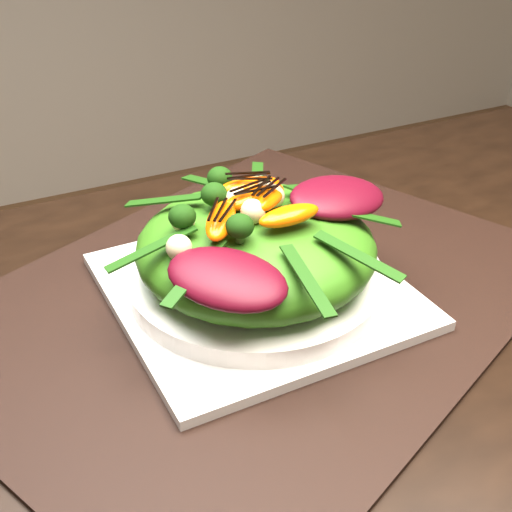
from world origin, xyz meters
name	(u,v)px	position (x,y,z in m)	size (l,w,h in m)	color
placemat	(256,296)	(-0.25, 0.17, 0.75)	(0.54, 0.41, 0.00)	black
plate_base	(256,290)	(-0.25, 0.17, 0.76)	(0.25, 0.25, 0.01)	silver
salad_bowl	(256,278)	(-0.25, 0.17, 0.77)	(0.23, 0.23, 0.02)	white
lettuce_mound	(256,247)	(-0.25, 0.17, 0.81)	(0.21, 0.21, 0.07)	#377014
radicchio_leaf	(338,197)	(-0.17, 0.16, 0.84)	(0.10, 0.06, 0.02)	#410612
orange_segment	(227,207)	(-0.27, 0.17, 0.85)	(0.06, 0.02, 0.01)	#F55404
broccoli_floret	(188,206)	(-0.30, 0.18, 0.85)	(0.03, 0.03, 0.03)	black
macadamia_nut	(288,212)	(-0.23, 0.14, 0.85)	(0.02, 0.02, 0.02)	#C7B98C
balsamic_drizzle	(227,199)	(-0.27, 0.17, 0.86)	(0.04, 0.00, 0.00)	black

